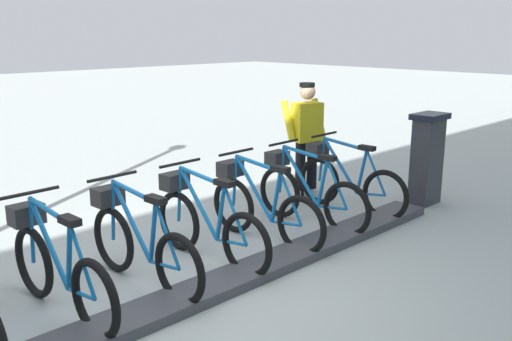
{
  "coord_description": "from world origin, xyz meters",
  "views": [
    {
      "loc": [
        -3.69,
        2.89,
        2.36
      ],
      "look_at": [
        0.5,
        -1.23,
        0.9
      ],
      "focal_mm": 39.22,
      "sensor_mm": 36.0,
      "label": 1
    }
  ],
  "objects_px": {
    "bike_docked_5": "(57,267)",
    "bike_docked_1": "(307,192)",
    "bike_docked_2": "(261,206)",
    "bike_docked_4": "(139,242)",
    "bike_docked_0": "(346,180)",
    "payment_kiosk": "(427,157)",
    "bike_docked_3": "(206,222)",
    "worker_near_rack": "(306,135)"
  },
  "relations": [
    {
      "from": "bike_docked_3",
      "to": "bike_docked_4",
      "type": "xyz_separation_m",
      "value": [
        0.0,
        0.81,
        0.0
      ]
    },
    {
      "from": "payment_kiosk",
      "to": "bike_docked_1",
      "type": "xyz_separation_m",
      "value": [
        0.57,
        1.89,
        -0.24
      ]
    },
    {
      "from": "bike_docked_1",
      "to": "worker_near_rack",
      "type": "xyz_separation_m",
      "value": [
        0.87,
        -0.99,
        0.48
      ]
    },
    {
      "from": "payment_kiosk",
      "to": "bike_docked_5",
      "type": "bearing_deg",
      "value": 83.66
    },
    {
      "from": "bike_docked_4",
      "to": "bike_docked_5",
      "type": "height_order",
      "value": "same"
    },
    {
      "from": "worker_near_rack",
      "to": "payment_kiosk",
      "type": "bearing_deg",
      "value": -148.12
    },
    {
      "from": "worker_near_rack",
      "to": "bike_docked_5",
      "type": "bearing_deg",
      "value": 101.55
    },
    {
      "from": "bike_docked_0",
      "to": "bike_docked_5",
      "type": "height_order",
      "value": "same"
    },
    {
      "from": "payment_kiosk",
      "to": "bike_docked_0",
      "type": "xyz_separation_m",
      "value": [
        0.57,
        1.07,
        -0.24
      ]
    },
    {
      "from": "bike_docked_5",
      "to": "worker_near_rack",
      "type": "distance_m",
      "value": 4.36
    },
    {
      "from": "bike_docked_0",
      "to": "bike_docked_2",
      "type": "height_order",
      "value": "same"
    },
    {
      "from": "bike_docked_0",
      "to": "bike_docked_3",
      "type": "distance_m",
      "value": 2.44
    },
    {
      "from": "bike_docked_2",
      "to": "bike_docked_0",
      "type": "bearing_deg",
      "value": -90.0
    },
    {
      "from": "bike_docked_2",
      "to": "bike_docked_3",
      "type": "relative_size",
      "value": 1.0
    },
    {
      "from": "bike_docked_2",
      "to": "bike_docked_1",
      "type": "bearing_deg",
      "value": -90.0
    },
    {
      "from": "bike_docked_1",
      "to": "bike_docked_3",
      "type": "xyz_separation_m",
      "value": [
        0.0,
        1.63,
        0.0
      ]
    },
    {
      "from": "bike_docked_2",
      "to": "bike_docked_5",
      "type": "relative_size",
      "value": 1.0
    },
    {
      "from": "bike_docked_1",
      "to": "worker_near_rack",
      "type": "distance_m",
      "value": 1.4
    },
    {
      "from": "bike_docked_2",
      "to": "worker_near_rack",
      "type": "height_order",
      "value": "worker_near_rack"
    },
    {
      "from": "bike_docked_3",
      "to": "bike_docked_4",
      "type": "bearing_deg",
      "value": 90.0
    },
    {
      "from": "bike_docked_3",
      "to": "bike_docked_2",
      "type": "bearing_deg",
      "value": -90.0
    },
    {
      "from": "bike_docked_5",
      "to": "worker_near_rack",
      "type": "height_order",
      "value": "worker_near_rack"
    },
    {
      "from": "worker_near_rack",
      "to": "bike_docked_1",
      "type": "bearing_deg",
      "value": 131.22
    },
    {
      "from": "bike_docked_5",
      "to": "worker_near_rack",
      "type": "xyz_separation_m",
      "value": [
        0.87,
        -4.25,
        0.48
      ]
    },
    {
      "from": "bike_docked_3",
      "to": "worker_near_rack",
      "type": "relative_size",
      "value": 1.04
    },
    {
      "from": "bike_docked_3",
      "to": "worker_near_rack",
      "type": "xyz_separation_m",
      "value": [
        0.87,
        -2.62,
        0.48
      ]
    },
    {
      "from": "bike_docked_2",
      "to": "bike_docked_4",
      "type": "distance_m",
      "value": 1.63
    },
    {
      "from": "worker_near_rack",
      "to": "bike_docked_3",
      "type": "bearing_deg",
      "value": 108.34
    },
    {
      "from": "worker_near_rack",
      "to": "bike_docked_2",
      "type": "bearing_deg",
      "value": 115.69
    },
    {
      "from": "bike_docked_0",
      "to": "bike_docked_5",
      "type": "distance_m",
      "value": 4.07
    },
    {
      "from": "bike_docked_4",
      "to": "bike_docked_0",
      "type": "bearing_deg",
      "value": -90.0
    },
    {
      "from": "bike_docked_5",
      "to": "bike_docked_1",
      "type": "bearing_deg",
      "value": -90.0
    },
    {
      "from": "bike_docked_2",
      "to": "bike_docked_4",
      "type": "xyz_separation_m",
      "value": [
        0.0,
        1.63,
        0.0
      ]
    },
    {
      "from": "bike_docked_5",
      "to": "bike_docked_4",
      "type": "bearing_deg",
      "value": -90.0
    },
    {
      "from": "payment_kiosk",
      "to": "bike_docked_1",
      "type": "relative_size",
      "value": 0.74
    },
    {
      "from": "bike_docked_3",
      "to": "worker_near_rack",
      "type": "bearing_deg",
      "value": -71.66
    },
    {
      "from": "bike_docked_0",
      "to": "payment_kiosk",
      "type": "bearing_deg",
      "value": -118.06
    },
    {
      "from": "bike_docked_3",
      "to": "bike_docked_1",
      "type": "bearing_deg",
      "value": -90.0
    },
    {
      "from": "bike_docked_1",
      "to": "worker_near_rack",
      "type": "bearing_deg",
      "value": -48.78
    },
    {
      "from": "bike_docked_0",
      "to": "bike_docked_5",
      "type": "bearing_deg",
      "value": 90.0
    },
    {
      "from": "bike_docked_2",
      "to": "worker_near_rack",
      "type": "distance_m",
      "value": 2.06
    },
    {
      "from": "bike_docked_3",
      "to": "worker_near_rack",
      "type": "distance_m",
      "value": 2.8
    }
  ]
}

